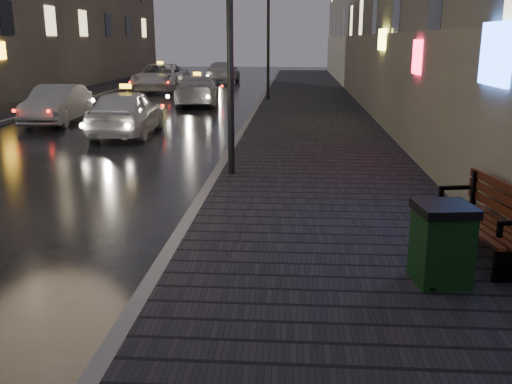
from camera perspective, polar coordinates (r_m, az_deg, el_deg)
ground at (r=7.57m, az=-22.06°, el=-9.51°), size 120.00×120.00×0.00m
sidewalk at (r=27.31m, az=5.44°, el=8.79°), size 4.60×58.00×0.15m
curb at (r=27.36m, az=0.35°, el=8.87°), size 0.20×58.00×0.15m
sidewalk_far at (r=29.80m, az=-19.85°, el=8.50°), size 2.40×58.00×0.15m
curb_far at (r=29.31m, az=-17.50°, el=8.60°), size 0.20×58.00×0.15m
building_far_c at (r=48.22m, az=-17.10°, el=17.35°), size 6.00×22.00×11.00m
lamp_near at (r=12.24m, az=-2.64°, el=17.28°), size 0.36×0.36×5.28m
lamp_far at (r=28.19m, az=1.24°, el=16.00°), size 0.36×0.36×5.28m
bench at (r=8.25m, az=22.37°, el=-2.64°), size 1.02×2.08×1.02m
trash_bin at (r=7.18m, az=18.07°, el=-4.89°), size 0.73×0.73×0.98m
taxi_near at (r=18.98m, az=-12.77°, el=7.82°), size 1.90×4.43×1.49m
car_left_mid at (r=22.51m, az=-19.29°, el=8.28°), size 1.72×4.26×1.37m
taxi_mid at (r=27.48m, az=-5.88°, el=10.11°), size 2.41×4.95×1.39m
taxi_far at (r=35.58m, az=-9.50°, el=11.26°), size 2.68×5.76×1.60m
car_far at (r=41.43m, az=-3.30°, el=11.94°), size 2.16×4.79×1.60m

